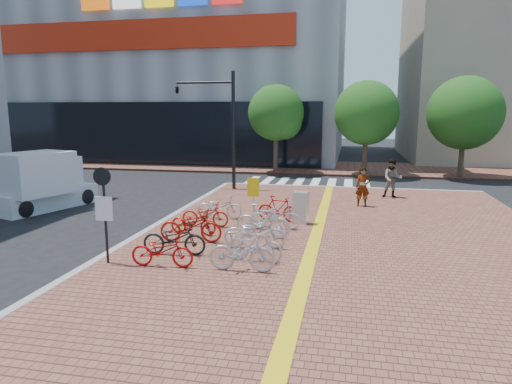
% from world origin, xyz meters
% --- Properties ---
extents(ground, '(120.00, 120.00, 0.00)m').
position_xyz_m(ground, '(0.00, 0.00, 0.00)').
color(ground, black).
rests_on(ground, ground).
extents(sidewalk, '(14.00, 34.00, 0.15)m').
position_xyz_m(sidewalk, '(3.00, -5.00, 0.07)').
color(sidewalk, brown).
rests_on(sidewalk, ground).
extents(tactile_strip, '(0.40, 34.00, 0.01)m').
position_xyz_m(tactile_strip, '(2.00, -5.00, 0.16)').
color(tactile_strip, gold).
rests_on(tactile_strip, sidewalk).
extents(kerb_west, '(0.25, 34.00, 0.15)m').
position_xyz_m(kerb_west, '(-4.00, -5.00, 0.08)').
color(kerb_west, gray).
rests_on(kerb_west, ground).
extents(kerb_north, '(14.00, 0.25, 0.15)m').
position_xyz_m(kerb_north, '(3.00, 12.00, 0.08)').
color(kerb_north, gray).
rests_on(kerb_north, ground).
extents(far_sidewalk, '(70.00, 8.00, 0.15)m').
position_xyz_m(far_sidewalk, '(0.00, 21.00, 0.07)').
color(far_sidewalk, brown).
rests_on(far_sidewalk, ground).
extents(department_store, '(36.00, 24.27, 28.00)m').
position_xyz_m(department_store, '(-15.99, 31.95, 13.98)').
color(department_store, gray).
rests_on(department_store, ground).
extents(crosswalk, '(7.50, 4.00, 0.01)m').
position_xyz_m(crosswalk, '(0.50, 14.00, 0.01)').
color(crosswalk, silver).
rests_on(crosswalk, ground).
extents(street_trees, '(16.20, 4.60, 6.35)m').
position_xyz_m(street_trees, '(5.04, 17.45, 4.10)').
color(street_trees, '#38281E').
rests_on(street_trees, far_sidewalk).
extents(bike_0, '(1.77, 0.73, 0.91)m').
position_xyz_m(bike_0, '(-1.87, -2.43, 0.60)').
color(bike_0, red).
rests_on(bike_0, sidewalk).
extents(bike_1, '(1.93, 0.83, 0.99)m').
position_xyz_m(bike_1, '(-1.95, -1.37, 0.64)').
color(bike_1, black).
rests_on(bike_1, sidewalk).
extents(bike_2, '(2.08, 0.94, 1.06)m').
position_xyz_m(bike_2, '(-1.91, -0.03, 0.68)').
color(bike_2, '#A5180B').
rests_on(bike_2, sidewalk).
extents(bike_3, '(1.72, 0.74, 0.88)m').
position_xyz_m(bike_3, '(-2.14, 0.87, 0.59)').
color(bike_3, '#AD170C').
rests_on(bike_3, sidewalk).
extents(bike_4, '(1.77, 0.71, 0.91)m').
position_xyz_m(bike_4, '(-2.08, 1.99, 0.61)').
color(bike_4, red).
rests_on(bike_4, sidewalk).
extents(bike_5, '(1.85, 0.75, 0.95)m').
position_xyz_m(bike_5, '(-1.91, 3.28, 0.63)').
color(bike_5, silver).
rests_on(bike_5, sidewalk).
extents(bike_6, '(1.80, 0.54, 1.07)m').
position_xyz_m(bike_6, '(0.34, -2.35, 0.69)').
color(bike_6, '#ACACB1').
rests_on(bike_6, sidewalk).
extents(bike_7, '(1.68, 0.63, 0.98)m').
position_xyz_m(bike_7, '(0.52, -1.51, 0.64)').
color(bike_7, silver).
rests_on(bike_7, sidewalk).
extents(bike_8, '(2.00, 0.88, 1.02)m').
position_xyz_m(bike_8, '(0.25, -0.26, 0.66)').
color(bike_8, '#BABABF').
rests_on(bike_8, sidewalk).
extents(bike_9, '(1.94, 0.80, 1.13)m').
position_xyz_m(bike_9, '(0.26, 1.01, 0.72)').
color(bike_9, silver).
rests_on(bike_9, sidewalk).
extents(bike_10, '(1.90, 0.94, 0.95)m').
position_xyz_m(bike_10, '(0.49, 2.13, 0.63)').
color(bike_10, silver).
rests_on(bike_10, sidewalk).
extents(bike_11, '(1.72, 0.77, 1.00)m').
position_xyz_m(bike_11, '(0.42, 3.33, 0.65)').
color(bike_11, '#BA0D10').
rests_on(bike_11, sidewalk).
extents(pedestrian_a, '(0.68, 0.48, 1.74)m').
position_xyz_m(pedestrian_a, '(3.64, 6.86, 1.02)').
color(pedestrian_a, gray).
rests_on(pedestrian_a, sidewalk).
extents(pedestrian_b, '(0.94, 0.75, 1.88)m').
position_xyz_m(pedestrian_b, '(5.10, 9.29, 1.09)').
color(pedestrian_b, '#4A4C5E').
rests_on(pedestrian_b, sidewalk).
extents(utility_box, '(0.62, 0.50, 1.21)m').
position_xyz_m(utility_box, '(1.29, 3.16, 0.75)').
color(utility_box, silver).
rests_on(utility_box, sidewalk).
extents(yellow_sign, '(0.45, 0.13, 1.67)m').
position_xyz_m(yellow_sign, '(-0.55, 3.27, 1.31)').
color(yellow_sign, '#B7B7BC').
rests_on(yellow_sign, sidewalk).
extents(notice_sign, '(0.50, 0.12, 2.70)m').
position_xyz_m(notice_sign, '(-3.50, -2.48, 1.85)').
color(notice_sign, black).
rests_on(notice_sign, sidewalk).
extents(traffic_light_pole, '(3.35, 1.29, 6.24)m').
position_xyz_m(traffic_light_pole, '(-4.54, 10.18, 4.46)').
color(traffic_light_pole, black).
rests_on(traffic_light_pole, sidewalk).
extents(box_truck, '(3.14, 4.84, 2.59)m').
position_xyz_m(box_truck, '(-10.40, 4.15, 1.22)').
color(box_truck, silver).
rests_on(box_truck, ground).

